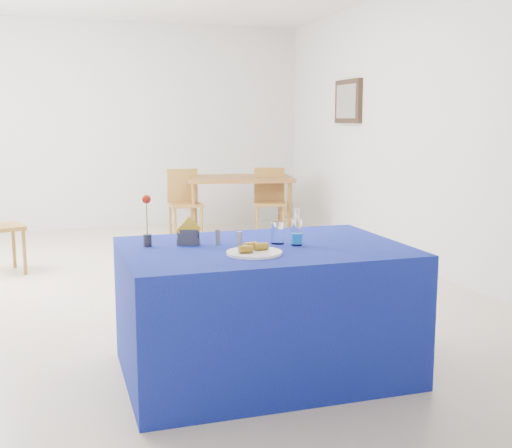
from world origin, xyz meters
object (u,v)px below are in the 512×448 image
(plate, at_px, (254,253))
(chair_bg_right, at_px, (270,197))
(blue_table, at_px, (263,310))
(oak_table, at_px, (239,183))
(water_bottle, at_px, (297,233))
(chair_bg_left, at_px, (184,198))

(plate, xyz_separation_m, chair_bg_right, (1.61, 4.50, -0.26))
(plate, relative_size, blue_table, 0.19)
(blue_table, distance_m, oak_table, 4.70)
(water_bottle, bearing_deg, oak_table, 78.05)
(blue_table, height_order, chair_bg_right, chair_bg_right)
(water_bottle, bearing_deg, chair_bg_right, 73.27)
(water_bottle, relative_size, oak_table, 0.15)
(water_bottle, distance_m, chair_bg_right, 4.53)
(plate, bearing_deg, chair_bg_right, 70.31)
(blue_table, bearing_deg, oak_table, 75.70)
(plate, bearing_deg, water_bottle, 28.80)
(blue_table, bearing_deg, plate, -120.09)
(plate, bearing_deg, oak_table, 74.94)
(plate, height_order, oak_table, plate)
(water_bottle, distance_m, chair_bg_left, 4.55)
(blue_table, relative_size, chair_bg_right, 1.83)
(plate, height_order, blue_table, plate)
(plate, distance_m, chair_bg_right, 4.78)
(oak_table, bearing_deg, water_bottle, -101.95)
(plate, distance_m, chair_bg_left, 4.74)
(water_bottle, relative_size, chair_bg_left, 0.25)
(water_bottle, bearing_deg, chair_bg_left, 87.07)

